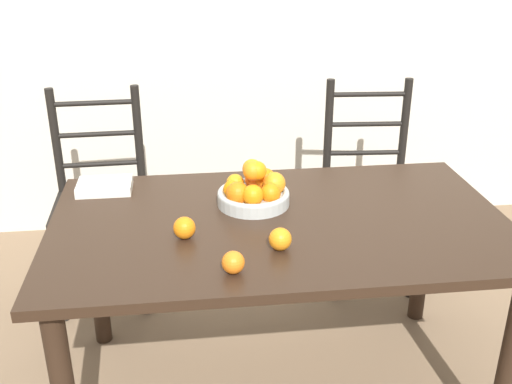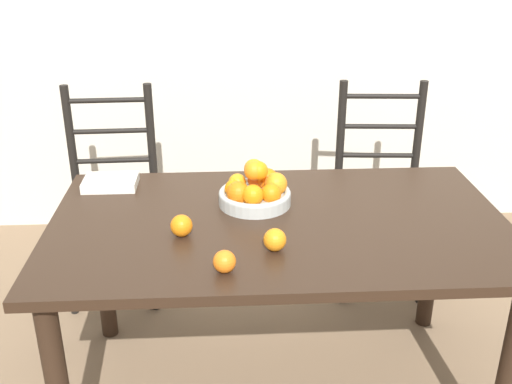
{
  "view_description": "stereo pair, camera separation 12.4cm",
  "coord_description": "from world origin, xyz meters",
  "px_view_note": "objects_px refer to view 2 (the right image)",
  "views": [
    {
      "loc": [
        -0.31,
        -1.84,
        1.66
      ],
      "look_at": [
        -0.08,
        0.06,
        0.82
      ],
      "focal_mm": 42.0,
      "sensor_mm": 36.0,
      "label": 1
    },
    {
      "loc": [
        -0.18,
        -1.85,
        1.66
      ],
      "look_at": [
        -0.08,
        0.06,
        0.82
      ],
      "focal_mm": 42.0,
      "sensor_mm": 36.0,
      "label": 2
    }
  ],
  "objects_px": {
    "chair_left": "(113,200)",
    "orange_loose_1": "(225,262)",
    "book_stack": "(111,182)",
    "orange_loose_2": "(181,226)",
    "fruit_bowl": "(255,190)",
    "chair_right": "(380,193)",
    "orange_loose_0": "(275,240)"
  },
  "relations": [
    {
      "from": "fruit_bowl",
      "to": "chair_right",
      "type": "bearing_deg",
      "value": 44.95
    },
    {
      "from": "orange_loose_1",
      "to": "chair_right",
      "type": "distance_m",
      "value": 1.38
    },
    {
      "from": "chair_left",
      "to": "orange_loose_1",
      "type": "bearing_deg",
      "value": -66.13
    },
    {
      "from": "orange_loose_1",
      "to": "chair_right",
      "type": "relative_size",
      "value": 0.07
    },
    {
      "from": "chair_right",
      "to": "fruit_bowl",
      "type": "bearing_deg",
      "value": -130.92
    },
    {
      "from": "orange_loose_1",
      "to": "fruit_bowl",
      "type": "bearing_deg",
      "value": 75.95
    },
    {
      "from": "orange_loose_1",
      "to": "chair_left",
      "type": "xyz_separation_m",
      "value": [
        -0.53,
        1.11,
        -0.29
      ]
    },
    {
      "from": "chair_left",
      "to": "book_stack",
      "type": "xyz_separation_m",
      "value": [
        0.09,
        -0.45,
        0.28
      ]
    },
    {
      "from": "orange_loose_1",
      "to": "book_stack",
      "type": "height_order",
      "value": "orange_loose_1"
    },
    {
      "from": "chair_right",
      "to": "chair_left",
      "type": "bearing_deg",
      "value": -175.88
    },
    {
      "from": "orange_loose_0",
      "to": "orange_loose_1",
      "type": "relative_size",
      "value": 1.06
    },
    {
      "from": "fruit_bowl",
      "to": "orange_loose_1",
      "type": "distance_m",
      "value": 0.48
    },
    {
      "from": "fruit_bowl",
      "to": "book_stack",
      "type": "height_order",
      "value": "fruit_bowl"
    },
    {
      "from": "fruit_bowl",
      "to": "orange_loose_0",
      "type": "distance_m",
      "value": 0.35
    },
    {
      "from": "orange_loose_0",
      "to": "book_stack",
      "type": "bearing_deg",
      "value": 138.07
    },
    {
      "from": "orange_loose_1",
      "to": "chair_left",
      "type": "distance_m",
      "value": 1.26
    },
    {
      "from": "orange_loose_1",
      "to": "orange_loose_0",
      "type": "bearing_deg",
      "value": 37.35
    },
    {
      "from": "chair_left",
      "to": "chair_right",
      "type": "height_order",
      "value": "same"
    },
    {
      "from": "fruit_bowl",
      "to": "orange_loose_0",
      "type": "bearing_deg",
      "value": -83.1
    },
    {
      "from": "chair_right",
      "to": "book_stack",
      "type": "distance_m",
      "value": 1.31
    },
    {
      "from": "orange_loose_0",
      "to": "orange_loose_2",
      "type": "relative_size",
      "value": 0.99
    },
    {
      "from": "fruit_bowl",
      "to": "orange_loose_2",
      "type": "distance_m",
      "value": 0.34
    },
    {
      "from": "orange_loose_0",
      "to": "orange_loose_1",
      "type": "xyz_separation_m",
      "value": [
        -0.16,
        -0.12,
        -0.0
      ]
    },
    {
      "from": "orange_loose_0",
      "to": "fruit_bowl",
      "type": "bearing_deg",
      "value": 96.9
    },
    {
      "from": "orange_loose_0",
      "to": "chair_right",
      "type": "bearing_deg",
      "value": 58.6
    },
    {
      "from": "orange_loose_2",
      "to": "book_stack",
      "type": "xyz_separation_m",
      "value": [
        -0.3,
        0.42,
        -0.02
      ]
    },
    {
      "from": "orange_loose_0",
      "to": "orange_loose_2",
      "type": "bearing_deg",
      "value": 159.15
    },
    {
      "from": "orange_loose_0",
      "to": "chair_left",
      "type": "distance_m",
      "value": 1.24
    },
    {
      "from": "book_stack",
      "to": "chair_left",
      "type": "bearing_deg",
      "value": 101.55
    },
    {
      "from": "orange_loose_0",
      "to": "chair_left",
      "type": "height_order",
      "value": "chair_left"
    },
    {
      "from": "fruit_bowl",
      "to": "orange_loose_0",
      "type": "xyz_separation_m",
      "value": [
        0.04,
        -0.34,
        -0.02
      ]
    },
    {
      "from": "fruit_bowl",
      "to": "chair_left",
      "type": "bearing_deg",
      "value": 135.17
    }
  ]
}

